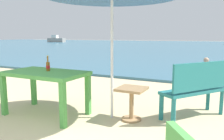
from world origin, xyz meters
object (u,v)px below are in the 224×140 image
side_table_wood (132,99)px  bench_teal_center (197,86)px  swimmer_person (206,64)px  boat_barge (56,40)px  beer_bottle_amber (48,65)px  picnic_table_green (45,78)px

side_table_wood → bench_teal_center: 1.09m
swimmer_person → boat_barge: size_ratio=0.11×
beer_bottle_amber → side_table_wood: 1.55m
picnic_table_green → side_table_wood: size_ratio=2.59×
swimmer_person → picnic_table_green: bearing=-106.2°
picnic_table_green → bench_teal_center: bearing=22.7°
side_table_wood → boat_barge: size_ratio=0.14×
picnic_table_green → boat_barge: (-27.67, 32.76, -0.07)m
swimmer_person → bench_teal_center: bearing=-87.0°
bench_teal_center → swimmer_person: bearing=93.0°
bench_teal_center → boat_barge: size_ratio=0.31×
picnic_table_green → swimmer_person: size_ratio=3.41×
beer_bottle_amber → bench_teal_center: beer_bottle_amber is taller
beer_bottle_amber → side_table_wood: bearing=13.2°
bench_teal_center → beer_bottle_amber: bearing=-159.2°
side_table_wood → swimmer_person: (0.60, 6.56, -0.11)m
side_table_wood → swimmer_person: 6.59m
beer_bottle_amber → boat_barge: (-27.67, 32.68, -0.28)m
side_table_wood → boat_barge: 43.50m
bench_teal_center → boat_barge: boat_barge is taller
bench_teal_center → swimmer_person: size_ratio=2.89×
picnic_table_green → side_table_wood: (1.42, 0.42, -0.30)m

